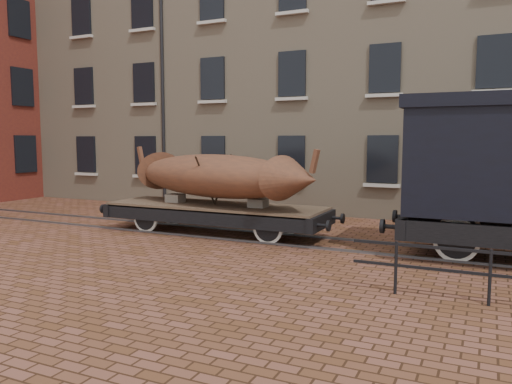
% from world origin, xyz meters
% --- Properties ---
extents(ground, '(90.00, 90.00, 0.00)m').
position_xyz_m(ground, '(0.00, 0.00, 0.00)').
color(ground, '#57321D').
extents(warehouse_cream, '(40.00, 10.19, 14.00)m').
position_xyz_m(warehouse_cream, '(3.00, 9.99, 7.00)').
color(warehouse_cream, tan).
rests_on(warehouse_cream, ground).
extents(rail_track, '(30.00, 1.52, 0.06)m').
position_xyz_m(rail_track, '(0.00, 0.00, 0.03)').
color(rail_track, '#59595E').
rests_on(rail_track, ground).
extents(flatcar_wagon, '(7.71, 2.09, 1.16)m').
position_xyz_m(flatcar_wagon, '(-3.08, -0.00, 0.73)').
color(flatcar_wagon, brown).
rests_on(flatcar_wagon, ground).
extents(iron_boat, '(7.45, 3.68, 1.76)m').
position_xyz_m(iron_boat, '(-3.09, -0.00, 1.80)').
color(iron_boat, brown).
rests_on(iron_boat, flatcar_wagon).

